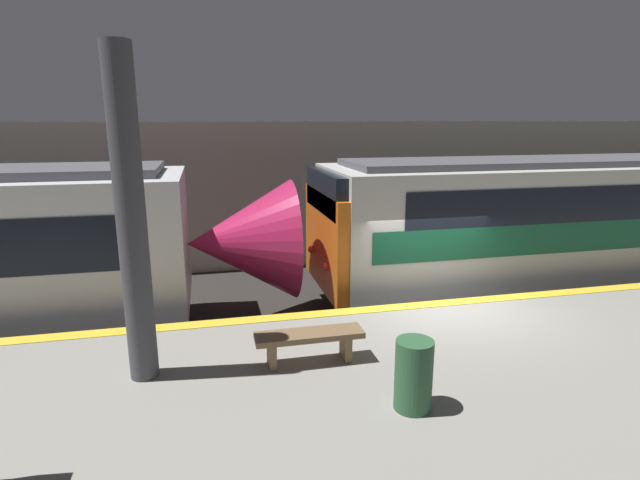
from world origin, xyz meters
name	(u,v)px	position (x,y,z in m)	size (l,w,h in m)	color
ground_plane	(438,353)	(0.00, 0.00, 0.00)	(120.00, 120.00, 0.00)	#282623
platform	(529,404)	(0.00, -2.73, 0.53)	(40.00, 5.46, 1.08)	gray
station_rear_barrier	(347,194)	(0.00, 6.44, 2.16)	(50.00, 0.15, 4.32)	#B2AD9E
support_pillar_near	(131,221)	(-5.11, -1.72, 3.16)	(0.36, 0.36, 4.18)	#47474C
platform_bench	(309,340)	(-2.91, -1.84, 1.40)	(1.50, 0.40, 0.45)	brown
trash_bin	(414,375)	(-1.97, -3.22, 1.49)	(0.44, 0.44, 0.85)	#2D5B38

